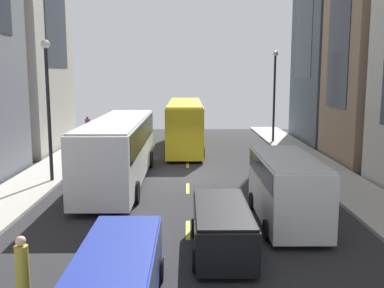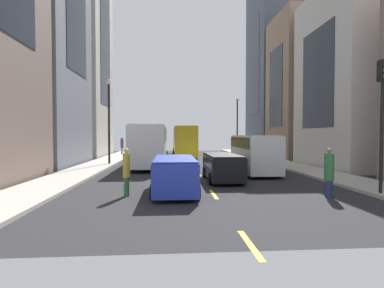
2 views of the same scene
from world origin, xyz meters
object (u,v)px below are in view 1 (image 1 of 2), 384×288
at_px(city_bus_white, 119,145).
at_px(pedestrian_walking_far, 88,129).
at_px(streetcar_yellow, 185,121).
at_px(car_blue_1, 118,271).
at_px(pedestrian_crossing_near, 23,276).
at_px(car_black_0, 222,225).
at_px(delivery_van_white, 287,184).

relative_size(city_bus_white, pedestrian_walking_far, 5.68).
distance_m(streetcar_yellow, pedestrian_walking_far, 8.23).
xyz_separation_m(car_blue_1, pedestrian_walking_far, (-6.40, 25.68, 0.34)).
distance_m(city_bus_white, pedestrian_crossing_near, 13.32).
xyz_separation_m(car_black_0, pedestrian_crossing_near, (-4.82, -4.02, 0.22)).
bearing_deg(pedestrian_walking_far, car_blue_1, 146.42).
bearing_deg(pedestrian_walking_far, city_bus_white, 151.70).
bearing_deg(pedestrian_walking_far, delivery_van_white, 163.63).
xyz_separation_m(city_bus_white, streetcar_yellow, (3.35, 10.82, 0.11)).
xyz_separation_m(streetcar_yellow, car_black_0, (1.28, -20.09, -1.23)).
bearing_deg(car_blue_1, delivery_van_white, 48.75).
bearing_deg(city_bus_white, streetcar_yellow, 72.80).
xyz_separation_m(car_black_0, car_blue_1, (-2.77, -3.41, 0.05)).
relative_size(delivery_van_white, pedestrian_crossing_near, 2.76).
distance_m(delivery_van_white, pedestrian_crossing_near, 10.09).
xyz_separation_m(city_bus_white, car_black_0, (4.62, -9.27, -1.12)).
relative_size(delivery_van_white, pedestrian_walking_far, 2.64).
relative_size(car_blue_1, pedestrian_crossing_near, 2.29).
bearing_deg(car_black_0, delivery_van_white, 46.21).
bearing_deg(delivery_van_white, car_black_0, -133.79).
bearing_deg(car_black_0, city_bus_white, 116.51).
height_order(city_bus_white, car_black_0, city_bus_white).
bearing_deg(pedestrian_walking_far, pedestrian_crossing_near, 141.81).
height_order(streetcar_yellow, car_black_0, streetcar_yellow).
bearing_deg(car_blue_1, pedestrian_crossing_near, -163.64).
bearing_deg(delivery_van_white, city_bus_white, 138.15).
xyz_separation_m(streetcar_yellow, car_blue_1, (-1.50, -23.51, -1.19)).
bearing_deg(streetcar_yellow, car_black_0, -86.37).
distance_m(city_bus_white, streetcar_yellow, 11.33).
xyz_separation_m(delivery_van_white, car_black_0, (-2.64, -2.76, -0.62)).
relative_size(delivery_van_white, car_black_0, 1.25).
relative_size(pedestrian_crossing_near, pedestrian_walking_far, 0.96).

